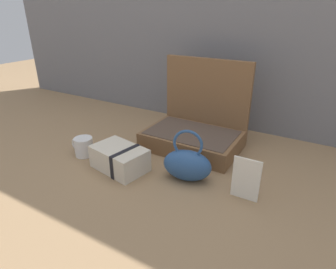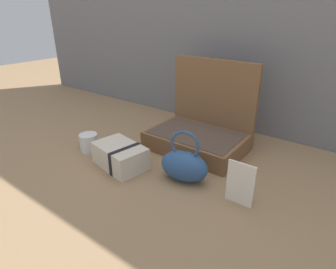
{
  "view_description": "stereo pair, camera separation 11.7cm",
  "coord_description": "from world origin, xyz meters",
  "px_view_note": "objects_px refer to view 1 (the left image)",
  "views": [
    {
      "loc": [
        0.56,
        -0.95,
        0.63
      ],
      "look_at": [
        0.02,
        -0.02,
        0.15
      ],
      "focal_mm": 30.09,
      "sensor_mm": 36.0,
      "label": 1
    },
    {
      "loc": [
        0.65,
        -0.88,
        0.63
      ],
      "look_at": [
        0.02,
        -0.02,
        0.15
      ],
      "focal_mm": 30.09,
      "sensor_mm": 36.0,
      "label": 2
    }
  ],
  "objects_px": {
    "cream_toiletry_bag": "(120,159)",
    "info_card_left": "(246,179)",
    "teal_pouch_handbag": "(187,164)",
    "coffee_mug": "(84,147)",
    "open_suitcase": "(196,129)"
  },
  "relations": [
    {
      "from": "cream_toiletry_bag",
      "to": "info_card_left",
      "type": "xyz_separation_m",
      "value": [
        0.52,
        0.06,
        0.03
      ]
    },
    {
      "from": "teal_pouch_handbag",
      "to": "cream_toiletry_bag",
      "type": "height_order",
      "value": "teal_pouch_handbag"
    },
    {
      "from": "info_card_left",
      "to": "coffee_mug",
      "type": "bearing_deg",
      "value": -176.03
    },
    {
      "from": "coffee_mug",
      "to": "info_card_left",
      "type": "distance_m",
      "value": 0.75
    },
    {
      "from": "open_suitcase",
      "to": "teal_pouch_handbag",
      "type": "xyz_separation_m",
      "value": [
        0.1,
        -0.3,
        -0.02
      ]
    },
    {
      "from": "cream_toiletry_bag",
      "to": "info_card_left",
      "type": "distance_m",
      "value": 0.52
    },
    {
      "from": "teal_pouch_handbag",
      "to": "info_card_left",
      "type": "height_order",
      "value": "teal_pouch_handbag"
    },
    {
      "from": "cream_toiletry_bag",
      "to": "coffee_mug",
      "type": "relative_size",
      "value": 2.1
    },
    {
      "from": "teal_pouch_handbag",
      "to": "info_card_left",
      "type": "distance_m",
      "value": 0.24
    },
    {
      "from": "coffee_mug",
      "to": "info_card_left",
      "type": "bearing_deg",
      "value": 3.94
    },
    {
      "from": "open_suitcase",
      "to": "cream_toiletry_bag",
      "type": "height_order",
      "value": "open_suitcase"
    },
    {
      "from": "info_card_left",
      "to": "cream_toiletry_bag",
      "type": "bearing_deg",
      "value": -173.01
    },
    {
      "from": "open_suitcase",
      "to": "coffee_mug",
      "type": "xyz_separation_m",
      "value": [
        -0.4,
        -0.36,
        -0.05
      ]
    },
    {
      "from": "teal_pouch_handbag",
      "to": "cream_toiletry_bag",
      "type": "relative_size",
      "value": 0.86
    },
    {
      "from": "open_suitcase",
      "to": "teal_pouch_handbag",
      "type": "relative_size",
      "value": 2.07
    }
  ]
}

